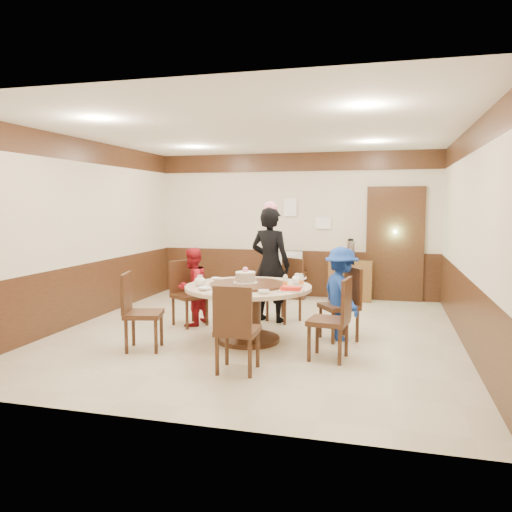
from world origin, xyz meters
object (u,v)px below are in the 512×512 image
(shrimp_platter, at_px, (291,289))
(tv_stand, at_px, (284,285))
(television, at_px, (284,262))
(thermos, at_px, (350,251))
(birthday_cake, at_px, (245,277))
(banquet_table, at_px, (248,302))
(side_cabinet, at_px, (350,281))
(person_blue, at_px, (341,294))
(person_red, at_px, (192,287))
(person_standing, at_px, (270,265))

(shrimp_platter, relative_size, tv_stand, 0.35)
(television, bearing_deg, thermos, -166.84)
(tv_stand, bearing_deg, birthday_cake, -87.69)
(banquet_table, bearing_deg, shrimp_platter, -26.28)
(shrimp_platter, xyz_separation_m, thermos, (0.47, 3.54, 0.16))
(banquet_table, height_order, side_cabinet, banquet_table)
(person_blue, xyz_separation_m, shrimp_platter, (-0.55, -0.71, 0.15))
(person_red, height_order, shrimp_platter, person_red)
(person_standing, xyz_separation_m, thermos, (1.08, 2.03, 0.05))
(shrimp_platter, bearing_deg, side_cabinet, 82.38)
(person_red, xyz_separation_m, tv_stand, (0.87, 2.56, -0.34))
(banquet_table, height_order, person_blue, person_blue)
(person_blue, height_order, shrimp_platter, person_blue)
(person_red, xyz_separation_m, birthday_cake, (1.00, -0.62, 0.27))
(banquet_table, xyz_separation_m, person_standing, (0.02, 1.21, 0.35))
(person_blue, relative_size, birthday_cake, 3.84)
(birthday_cake, distance_m, tv_stand, 3.23)
(birthday_cake, bearing_deg, thermos, 70.34)
(banquet_table, distance_m, side_cabinet, 3.42)
(shrimp_platter, bearing_deg, person_standing, 112.02)
(birthday_cake, height_order, tv_stand, birthday_cake)
(person_blue, bearing_deg, person_standing, 25.60)
(thermos, bearing_deg, banquet_table, -108.73)
(tv_stand, relative_size, television, 1.21)
(person_red, xyz_separation_m, person_blue, (2.23, -0.24, 0.04))
(shrimp_platter, bearing_deg, tv_stand, 102.93)
(person_blue, bearing_deg, thermos, -28.07)
(shrimp_platter, height_order, television, television)
(television, relative_size, thermos, 1.85)
(birthday_cake, distance_m, side_cabinet, 3.44)
(thermos, bearing_deg, tv_stand, -178.65)
(television, xyz_separation_m, thermos, (1.27, 0.03, 0.24))
(person_red, relative_size, side_cabinet, 1.46)
(thermos, bearing_deg, birthday_cake, -109.66)
(person_standing, relative_size, birthday_cake, 5.43)
(tv_stand, relative_size, thermos, 2.24)
(thermos, bearing_deg, shrimp_platter, -97.49)
(person_red, relative_size, thermos, 3.08)
(person_standing, xyz_separation_m, person_red, (-1.07, -0.56, -0.30))
(side_cabinet, xyz_separation_m, thermos, (-0.01, 0.00, 0.56))
(television, bearing_deg, banquet_table, 104.96)
(person_blue, bearing_deg, banquet_table, 79.11)
(shrimp_platter, bearing_deg, banquet_table, 153.72)
(tv_stand, relative_size, side_cabinet, 1.06)
(person_blue, xyz_separation_m, thermos, (-0.08, 2.83, 0.31))
(person_red, distance_m, thermos, 3.38)
(banquet_table, relative_size, side_cabinet, 2.08)
(person_red, relative_size, shrimp_platter, 3.90)
(television, bearing_deg, person_standing, 107.32)
(person_blue, bearing_deg, birthday_cake, 77.16)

